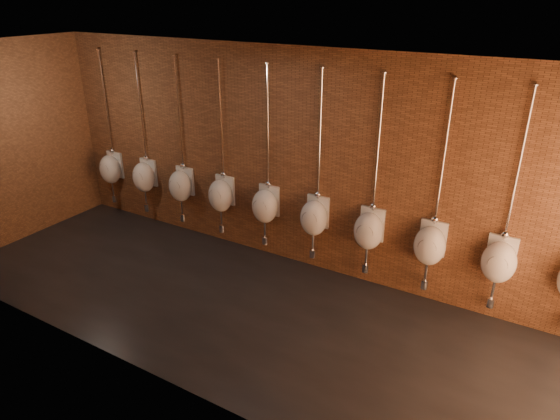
% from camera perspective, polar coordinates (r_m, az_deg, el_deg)
% --- Properties ---
extents(ground, '(8.50, 8.50, 0.00)m').
position_cam_1_polar(ground, '(6.79, -5.22, -10.91)').
color(ground, black).
rests_on(ground, ground).
extents(room_shell, '(8.54, 3.04, 3.22)m').
position_cam_1_polar(room_shell, '(5.88, -5.95, 5.41)').
color(room_shell, black).
rests_on(room_shell, ground).
extents(urinal_0, '(0.41, 0.36, 2.72)m').
position_cam_1_polar(urinal_0, '(9.58, -18.80, 4.54)').
color(urinal_0, white).
rests_on(urinal_0, ground).
extents(urinal_1, '(0.41, 0.36, 2.72)m').
position_cam_1_polar(urinal_1, '(9.00, -15.28, 3.75)').
color(urinal_1, white).
rests_on(urinal_1, ground).
extents(urinal_2, '(0.41, 0.36, 2.72)m').
position_cam_1_polar(urinal_2, '(8.45, -11.29, 2.83)').
color(urinal_2, white).
rests_on(urinal_2, ground).
extents(urinal_3, '(0.41, 0.36, 2.72)m').
position_cam_1_polar(urinal_3, '(7.95, -6.78, 1.77)').
color(urinal_3, white).
rests_on(urinal_3, ground).
extents(urinal_4, '(0.41, 0.36, 2.72)m').
position_cam_1_polar(urinal_4, '(7.51, -1.72, 0.57)').
color(urinal_4, white).
rests_on(urinal_4, ground).
extents(urinal_5, '(0.41, 0.36, 2.72)m').
position_cam_1_polar(urinal_5, '(7.14, 3.92, -0.77)').
color(urinal_5, white).
rests_on(urinal_5, ground).
extents(urinal_6, '(0.41, 0.36, 2.72)m').
position_cam_1_polar(urinal_6, '(6.85, 10.11, -2.23)').
color(urinal_6, white).
rests_on(urinal_6, ground).
extents(urinal_7, '(0.41, 0.36, 2.72)m').
position_cam_1_polar(urinal_7, '(6.65, 16.77, -3.77)').
color(urinal_7, white).
rests_on(urinal_7, ground).
extents(urinal_8, '(0.41, 0.36, 2.72)m').
position_cam_1_polar(urinal_8, '(6.55, 23.76, -5.33)').
color(urinal_8, white).
rests_on(urinal_8, ground).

